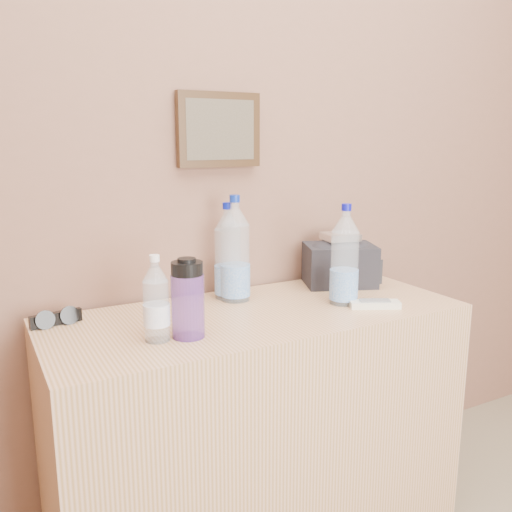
# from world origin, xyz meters

# --- Properties ---
(picture_frame) EXTENTS (0.30, 0.03, 0.25)m
(picture_frame) POSITION_xyz_m (-0.16, 1.98, 1.40)
(picture_frame) COLOR #382311
(picture_frame) RESTS_ON room_shell
(dresser) EXTENTS (1.33, 0.55, 0.83)m
(dresser) POSITION_xyz_m (-0.16, 1.70, 0.42)
(dresser) COLOR tan
(dresser) RESTS_ON ground
(pet_large_b) EXTENTS (0.10, 0.10, 0.36)m
(pet_large_b) POSITION_xyz_m (-0.16, 1.85, 0.99)
(pet_large_b) COLOR silver
(pet_large_b) RESTS_ON dresser
(pet_large_c) EXTENTS (0.09, 0.09, 0.33)m
(pet_large_c) POSITION_xyz_m (-0.17, 1.89, 0.98)
(pet_large_c) COLOR white
(pet_large_c) RESTS_ON dresser
(pet_large_d) EXTENTS (0.09, 0.09, 0.33)m
(pet_large_d) POSITION_xyz_m (0.14, 1.65, 0.98)
(pet_large_d) COLOR silver
(pet_large_d) RESTS_ON dresser
(pet_small) EXTENTS (0.07, 0.07, 0.24)m
(pet_small) POSITION_xyz_m (-0.51, 1.61, 0.94)
(pet_small) COLOR silver
(pet_small) RESTS_ON dresser
(nalgene_bottle) EXTENTS (0.09, 0.09, 0.22)m
(nalgene_bottle) POSITION_xyz_m (-0.43, 1.60, 0.94)
(nalgene_bottle) COLOR #64369B
(nalgene_bottle) RESTS_ON dresser
(sunglasses) EXTENTS (0.16, 0.08, 0.04)m
(sunglasses) POSITION_xyz_m (-0.74, 1.87, 0.85)
(sunglasses) COLOR black
(sunglasses) RESTS_ON dresser
(ac_remote) EXTENTS (0.17, 0.12, 0.02)m
(ac_remote) POSITION_xyz_m (0.20, 1.56, 0.84)
(ac_remote) COLOR beige
(ac_remote) RESTS_ON dresser
(toiletry_bag) EXTENTS (0.30, 0.27, 0.17)m
(toiletry_bag) POSITION_xyz_m (0.28, 1.85, 0.92)
(toiletry_bag) COLOR black
(toiletry_bag) RESTS_ON dresser
(foil_packet) EXTENTS (0.14, 0.12, 0.03)m
(foil_packet) POSITION_xyz_m (0.27, 1.84, 1.02)
(foil_packet) COLOR silver
(foil_packet) RESTS_ON toiletry_bag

